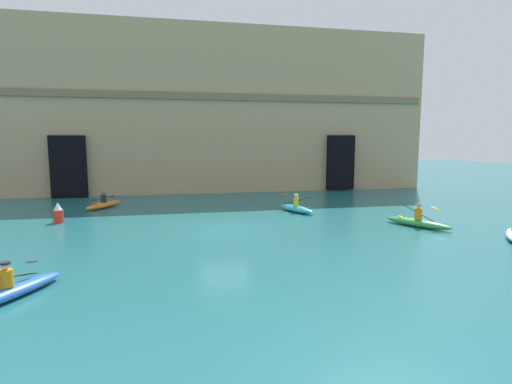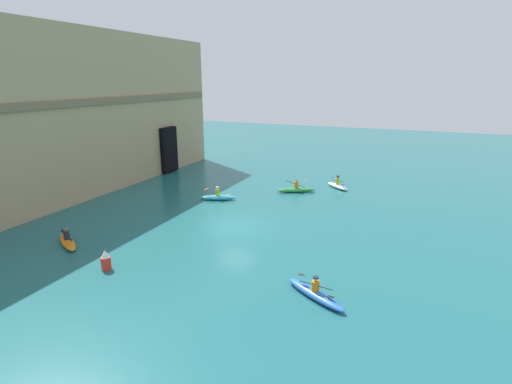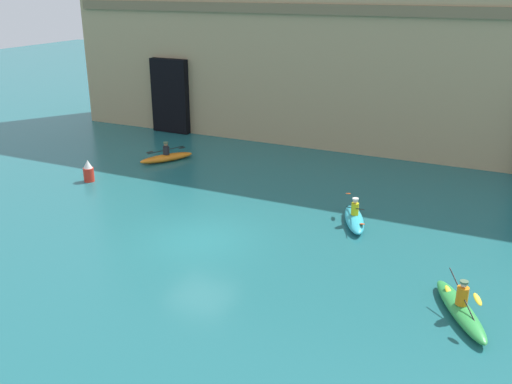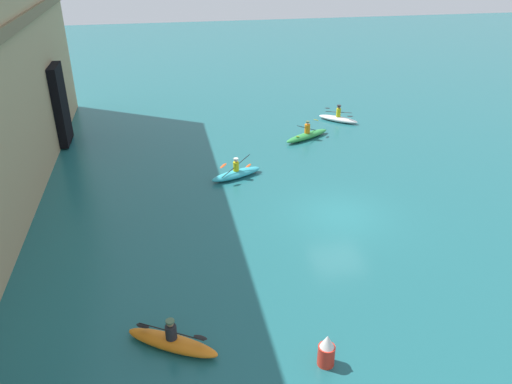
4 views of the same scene
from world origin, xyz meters
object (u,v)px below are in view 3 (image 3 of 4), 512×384
Objects in this scene: kayak_cyan at (354,218)px; marker_buoy at (88,171)px; kayak_green at (460,309)px; kayak_orange at (166,157)px.

kayak_cyan is 13.30m from marker_buoy.
kayak_green reaches higher than marker_buoy.
marker_buoy reaches higher than kayak_orange.
marker_buoy is (-13.29, -0.55, 0.27)m from kayak_cyan.
marker_buoy is at bearing -167.79° from kayak_orange.
marker_buoy is at bearing 69.73° from kayak_cyan.
kayak_green is at bearing -14.68° from marker_buoy.
kayak_green is at bearing -87.57° from kayak_orange.
kayak_green is 18.66m from marker_buoy.
kayak_cyan is at bearing -166.51° from kayak_green.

